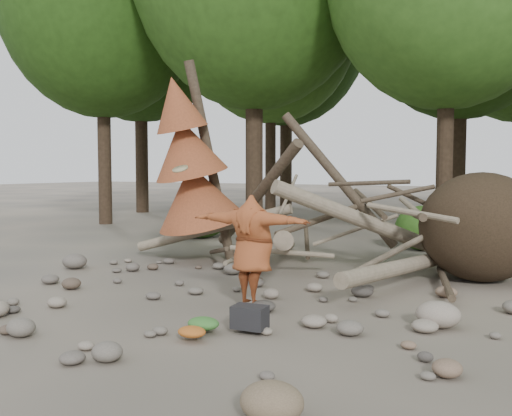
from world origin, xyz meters
The scene contains 12 objects.
ground centered at (0.00, 0.00, 0.00)m, with size 120.00×120.00×0.00m, color #514C44.
deadfall_pile centered at (2.02, 4.24, 0.95)m, with size 8.55×5.24×3.30m.
dead_conifer centered at (-3.12, 3.37, 2.11)m, with size 2.06×2.16×4.35m.
bush_left centered at (-5.50, 7.20, 0.72)m, with size 1.80×1.80×1.44m, color #264D14.
bush_mid centered at (0.80, 7.80, 0.56)m, with size 1.40×1.40×1.12m, color #32621C.
frisbee_thrower centered at (-0.02, 0.55, 0.87)m, with size 2.64×0.75×2.04m.
backpack centered at (0.56, -0.54, 0.14)m, with size 0.42×0.28×0.28m, color black.
cloth_green centered at (0.07, -0.84, 0.08)m, with size 0.41×0.34×0.15m, color #366E2C.
cloth_orange centered at (0.13, -1.17, 0.06)m, with size 0.35×0.29×0.13m, color #AA571D.
boulder_front_right centered at (1.95, -2.60, 0.16)m, with size 0.54×0.48×0.32m, color #76624A.
boulder_mid_right centered at (2.56, 0.85, 0.17)m, with size 0.57×0.51×0.34m, color gray.
boulder_mid_left centered at (-4.81, 1.67, 0.15)m, with size 0.52×0.46×0.31m, color #655E55.
Camera 1 is at (4.02, -6.58, 2.05)m, focal length 40.00 mm.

